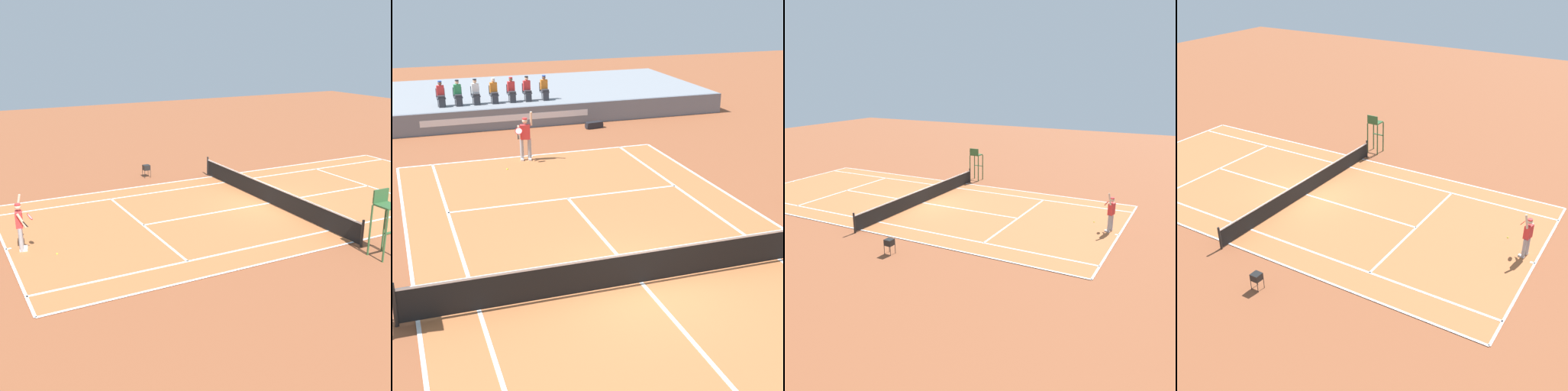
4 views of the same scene
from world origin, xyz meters
TOP-DOWN VIEW (x-y plane):
  - ground_plane at (0.00, 0.00)m, footprint 80.00×80.00m
  - court at (0.00, 0.00)m, footprint 11.08×23.88m
  - net at (0.00, 0.00)m, footprint 11.98×0.10m
  - tennis_player at (-0.34, 11.34)m, footprint 0.82×0.62m
  - tennis_ball at (-1.34, 10.31)m, footprint 0.07×0.07m
  - umpire_chair at (-6.89, 0.00)m, footprint 0.77×0.77m
  - ball_hopper at (7.18, 3.26)m, footprint 0.36×0.36m

SIDE VIEW (x-z plane):
  - ground_plane at x=0.00m, z-range 0.00..0.00m
  - court at x=0.00m, z-range 0.00..0.02m
  - tennis_ball at x=-1.34m, z-range 0.00..0.07m
  - net at x=0.00m, z-range -0.01..1.06m
  - ball_hopper at x=7.18m, z-range 0.22..0.92m
  - tennis_player at x=-0.34m, z-range -0.05..2.04m
  - umpire_chair at x=-6.89m, z-range 0.34..2.78m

